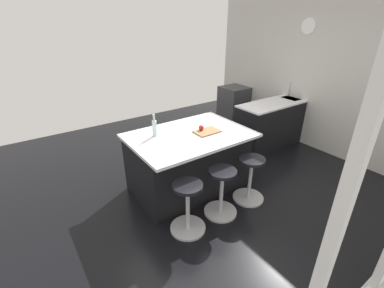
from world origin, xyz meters
TOP-DOWN VIEW (x-y plane):
  - ground_plane at (0.00, 0.00)m, footprint 6.79×6.79m
  - interior_partition_left at (-2.61, -0.00)m, footprint 0.15×4.94m
  - sink_cabinet at (-2.27, -0.30)m, footprint 2.21×0.60m
  - oven_range at (-2.26, -1.75)m, footprint 0.60×0.61m
  - kitchen_island at (0.29, -0.02)m, footprint 1.69×1.17m
  - stool_by_window at (-0.24, 0.74)m, footprint 0.44×0.44m
  - stool_middle at (0.29, 0.74)m, footprint 0.44×0.44m
  - stool_near_camera at (0.81, 0.74)m, footprint 0.44×0.44m
  - cutting_board at (0.05, 0.11)m, footprint 0.36×0.24m
  - apple_red at (0.10, 0.04)m, footprint 0.07×0.07m
  - water_bottle at (0.71, -0.21)m, footprint 0.06×0.06m

SIDE VIEW (x-z plane):
  - ground_plane at x=0.00m, z-range 0.00..0.00m
  - stool_by_window at x=-0.24m, z-range -0.02..0.64m
  - stool_middle at x=0.29m, z-range -0.02..0.64m
  - stool_near_camera at x=0.81m, z-range -0.02..0.64m
  - oven_range at x=-2.26m, z-range 0.00..0.87m
  - kitchen_island at x=0.29m, z-range 0.00..0.90m
  - sink_cabinet at x=-2.27m, z-range -0.13..1.04m
  - cutting_board at x=0.05m, z-range 0.90..0.92m
  - apple_red at x=0.10m, z-range 0.92..0.99m
  - water_bottle at x=0.71m, z-range 0.87..1.18m
  - interior_partition_left at x=-2.61m, z-range 0.00..2.92m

